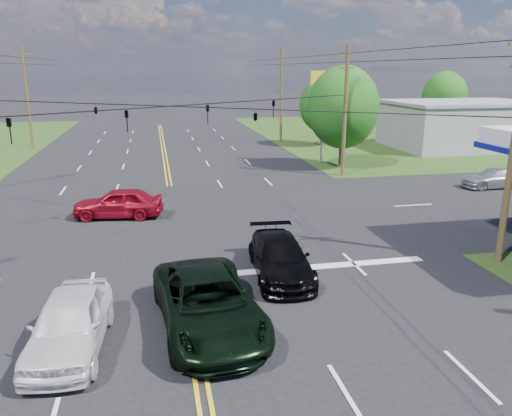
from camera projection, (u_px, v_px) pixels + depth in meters
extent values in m
plane|color=black|center=(175.00, 219.00, 26.90)|extent=(280.00, 280.00, 0.00)
cube|color=#233E13|center=(439.00, 132.00, 63.84)|extent=(46.00, 48.00, 0.03)
cube|color=silver|center=(308.00, 268.00, 20.32)|extent=(10.00, 0.50, 0.02)
cube|color=gray|center=(461.00, 126.00, 50.96)|extent=(14.00, 10.00, 4.40)
cylinder|color=#49371F|center=(345.00, 112.00, 36.62)|extent=(0.28, 0.28, 9.50)
cube|color=#49371F|center=(348.00, 56.00, 35.56)|extent=(1.60, 0.12, 0.12)
cube|color=#49371F|center=(347.00, 68.00, 35.77)|extent=(1.20, 0.10, 0.10)
cylinder|color=#49371F|center=(27.00, 98.00, 49.48)|extent=(0.28, 0.28, 10.00)
cube|color=#49371F|center=(22.00, 54.00, 48.35)|extent=(1.60, 0.12, 0.12)
cube|color=#49371F|center=(23.00, 63.00, 48.57)|extent=(1.20, 0.10, 0.10)
cylinder|color=#49371F|center=(281.00, 96.00, 54.49)|extent=(0.28, 0.28, 10.00)
cube|color=#49371F|center=(282.00, 56.00, 53.36)|extent=(1.60, 0.12, 0.12)
cube|color=#49371F|center=(282.00, 63.00, 53.57)|extent=(1.20, 0.10, 0.10)
imported|color=black|center=(10.00, 131.00, 19.95)|extent=(0.17, 0.21, 1.05)
imported|color=black|center=(127.00, 121.00, 23.69)|extent=(0.17, 0.21, 1.05)
imported|color=black|center=(208.00, 114.00, 27.20)|extent=(0.17, 0.21, 1.05)
imported|color=black|center=(273.00, 109.00, 30.94)|extent=(0.17, 0.21, 1.05)
imported|color=black|center=(96.00, 109.00, 27.17)|extent=(1.24, 0.26, 0.50)
imported|color=black|center=(255.00, 115.00, 23.57)|extent=(1.24, 0.26, 0.50)
cylinder|color=black|center=(429.00, 47.00, 25.12)|extent=(0.04, 100.00, 0.04)
cylinder|color=black|center=(428.00, 59.00, 25.29)|extent=(0.04, 100.00, 0.04)
cylinder|color=#49371F|center=(341.00, 148.00, 40.48)|extent=(0.36, 0.36, 3.30)
ellipsoid|color=#204F15|center=(343.00, 107.00, 39.61)|extent=(5.70, 5.70, 6.60)
cylinder|color=#49371F|center=(322.00, 132.00, 52.34)|extent=(0.36, 0.36, 2.86)
ellipsoid|color=#204F15|center=(323.00, 105.00, 51.59)|extent=(4.94, 4.94, 5.72)
cylinder|color=#49371F|center=(442.00, 122.00, 61.35)|extent=(0.36, 0.36, 3.08)
ellipsoid|color=#204F15|center=(445.00, 97.00, 60.54)|extent=(5.32, 5.32, 6.16)
imported|color=black|center=(208.00, 303.00, 15.37)|extent=(3.42, 6.45, 1.73)
imported|color=black|center=(280.00, 257.00, 19.39)|extent=(2.46, 5.30, 1.50)
imported|color=white|center=(70.00, 323.00, 14.22)|extent=(2.29, 4.97, 1.65)
imported|color=maroon|center=(118.00, 203.00, 27.06)|extent=(4.96, 2.53, 1.62)
imported|color=#ADADB2|center=(494.00, 178.00, 33.94)|extent=(4.50, 1.87, 1.30)
cylinder|color=#A5A5AA|center=(322.00, 118.00, 41.62)|extent=(0.20, 0.20, 7.75)
cube|color=yellow|center=(324.00, 77.00, 40.74)|extent=(2.13, 0.72, 1.07)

